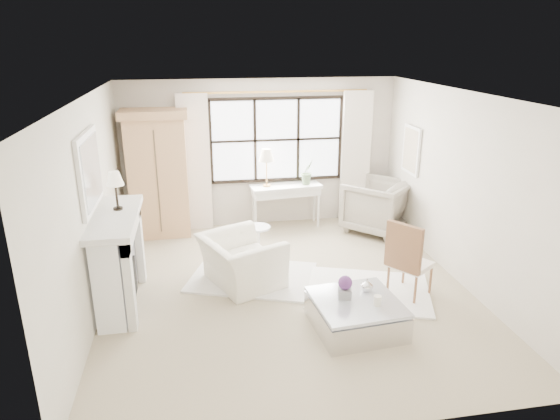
{
  "coord_description": "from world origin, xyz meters",
  "views": [
    {
      "loc": [
        -1.19,
        -6.19,
        3.38
      ],
      "look_at": [
        -0.08,
        0.2,
        1.13
      ],
      "focal_mm": 32.0,
      "sensor_mm": 36.0,
      "label": 1
    }
  ],
  "objects_px": {
    "armoire": "(158,173)",
    "console_table": "(286,206)",
    "club_armchair": "(241,261)",
    "coffee_table": "(356,315)"
  },
  "relations": [
    {
      "from": "armoire",
      "to": "console_table",
      "type": "relative_size",
      "value": 1.67
    },
    {
      "from": "armoire",
      "to": "console_table",
      "type": "height_order",
      "value": "armoire"
    },
    {
      "from": "console_table",
      "to": "club_armchair",
      "type": "height_order",
      "value": "console_table"
    },
    {
      "from": "armoire",
      "to": "coffee_table",
      "type": "relative_size",
      "value": 2.06
    },
    {
      "from": "armoire",
      "to": "club_armchair",
      "type": "relative_size",
      "value": 2.03
    },
    {
      "from": "armoire",
      "to": "console_table",
      "type": "distance_m",
      "value": 2.39
    },
    {
      "from": "armoire",
      "to": "coffee_table",
      "type": "distance_m",
      "value": 4.46
    },
    {
      "from": "club_armchair",
      "to": "coffee_table",
      "type": "bearing_deg",
      "value": -161.24
    },
    {
      "from": "armoire",
      "to": "console_table",
      "type": "bearing_deg",
      "value": 0.03
    },
    {
      "from": "console_table",
      "to": "coffee_table",
      "type": "xyz_separation_m",
      "value": [
        0.2,
        -3.6,
        -0.22
      ]
    }
  ]
}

